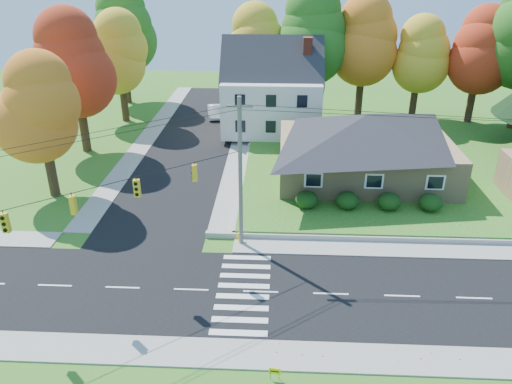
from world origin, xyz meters
TOP-DOWN VIEW (x-y plane):
  - ground at (0.00, 0.00)m, footprint 120.00×120.00m
  - road_main at (0.00, 0.00)m, footprint 90.00×8.00m
  - road_cross at (-8.00, 26.00)m, footprint 8.00×44.00m
  - sidewalk_north at (0.00, 5.00)m, footprint 90.00×2.00m
  - sidewalk_south at (0.00, -5.00)m, footprint 90.00×2.00m
  - lawn at (13.00, 21.00)m, footprint 30.00×30.00m
  - ranch_house at (8.00, 16.00)m, footprint 14.60×10.60m
  - colonial_house at (0.04, 28.00)m, footprint 10.40×8.40m
  - hedge_row at (7.50, 9.80)m, footprint 10.70×1.70m
  - traffic_infrastructure at (-0.15, 1.35)m, footprint 38.10×10.66m
  - tree_lot_0 at (-2.00, 34.00)m, footprint 6.72×6.72m
  - tree_lot_1 at (4.00, 33.00)m, footprint 7.84×7.84m
  - tree_lot_2 at (10.00, 34.00)m, footprint 7.28×7.28m
  - tree_lot_3 at (16.00, 33.00)m, footprint 6.16×6.16m
  - tree_lot_4 at (22.00, 32.00)m, footprint 6.72×6.72m
  - tree_west_0 at (-17.00, 12.00)m, footprint 6.16×6.16m
  - tree_west_1 at (-18.00, 22.00)m, footprint 7.28×7.28m
  - tree_west_2 at (-17.00, 32.00)m, footprint 6.72×6.72m
  - tree_west_3 at (-19.00, 40.00)m, footprint 7.84×7.84m
  - white_car at (-6.88, 33.75)m, footprint 2.18×4.36m
  - fire_hydrant at (-1.61, 5.44)m, footprint 0.44×0.34m
  - yard_sign at (0.90, -6.46)m, footprint 0.53×0.09m

SIDE VIEW (x-z plane):
  - ground at x=0.00m, z-range 0.00..0.00m
  - road_main at x=0.00m, z-range 0.00..0.02m
  - road_cross at x=-8.00m, z-range 0.00..0.02m
  - sidewalk_north at x=0.00m, z-range 0.00..0.08m
  - sidewalk_south at x=0.00m, z-range 0.00..0.08m
  - lawn at x=13.00m, z-range 0.00..0.50m
  - fire_hydrant at x=-1.61m, z-range -0.02..0.74m
  - yard_sign at x=0.90m, z-range 0.14..0.80m
  - white_car at x=-6.88m, z-range 0.02..1.39m
  - hedge_row at x=7.50m, z-range 0.50..1.77m
  - ranch_house at x=8.00m, z-range 0.57..5.97m
  - colonial_house at x=0.04m, z-range -0.22..9.38m
  - traffic_infrastructure at x=-0.15m, z-range 0.15..10.15m
  - tree_west_0 at x=-17.00m, z-range 1.42..12.89m
  - tree_lot_3 at x=16.00m, z-range 1.92..13.39m
  - tree_west_2 at x=-17.00m, z-range 1.55..14.06m
  - tree_lot_0 at x=-2.00m, z-range 2.05..14.56m
  - tree_lot_4 at x=22.00m, z-range 2.05..14.56m
  - tree_west_1 at x=-18.00m, z-range 1.68..15.24m
  - tree_lot_2 at x=10.00m, z-range 2.18..15.74m
  - tree_west_3 at x=-19.00m, z-range 1.81..16.41m
  - tree_lot_1 at x=4.00m, z-range 2.31..16.91m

